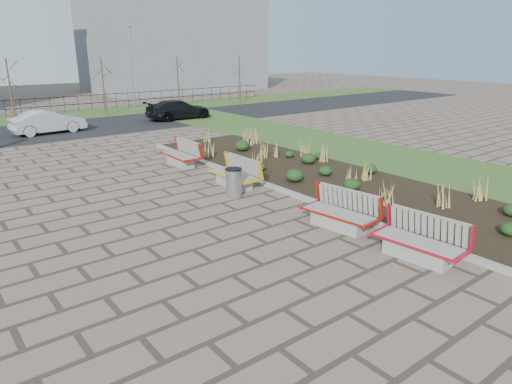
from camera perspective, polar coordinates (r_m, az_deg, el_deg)
ground at (r=9.91m, az=3.90°, el=-10.79°), size 120.00×120.00×0.00m
planting_bed at (r=17.31m, az=8.36°, el=1.84°), size 4.50×18.00×0.10m
planting_curb at (r=15.76m, az=2.47°, el=0.52°), size 0.16×18.00×0.15m
grass_verge_near at (r=20.92m, az=17.45°, el=3.87°), size 5.00×38.00×0.04m
grass_verge_far at (r=35.26m, az=-28.31°, el=7.93°), size 80.00×5.00×0.04m
road at (r=29.43m, az=-26.12°, el=6.67°), size 80.00×7.00×0.02m
bench_a at (r=11.16m, az=19.62°, el=-5.62°), size 1.10×2.18×1.00m
bench_b at (r=12.50m, az=10.32°, el=-2.35°), size 1.16×2.20×1.00m
bench_c at (r=16.02m, az=-2.82°, el=2.38°), size 0.92×2.11×1.00m
bench_d at (r=19.21m, az=-9.50°, el=4.74°), size 0.95×2.12×1.00m
litter_bin at (r=14.91m, az=-2.80°, el=1.12°), size 0.53×0.53×0.95m
car_silver at (r=28.70m, az=-24.55°, el=7.99°), size 4.05×1.64×1.31m
car_black at (r=31.89m, az=-9.68°, el=10.12°), size 4.54×2.01×1.29m
tree_c at (r=33.57m, az=-28.33°, el=11.04°), size 1.40×1.40×4.00m
tree_d at (r=35.12m, az=-18.54°, el=12.41°), size 1.40×1.40×4.00m
tree_e at (r=37.58m, az=-9.72°, el=13.34°), size 1.40×1.40×4.00m
tree_f at (r=40.77m, az=-2.09°, el=13.89°), size 1.40×1.40×4.00m
lamp_east at (r=35.33m, az=-15.28°, el=14.35°), size 0.24×0.60×6.00m
railing_fence at (r=36.65m, az=-28.89°, el=9.13°), size 44.00×0.10×1.20m
building_grey at (r=54.92m, az=-10.35°, el=17.69°), size 18.00×12.00×10.00m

